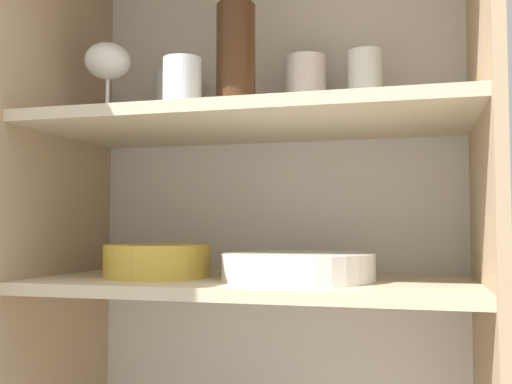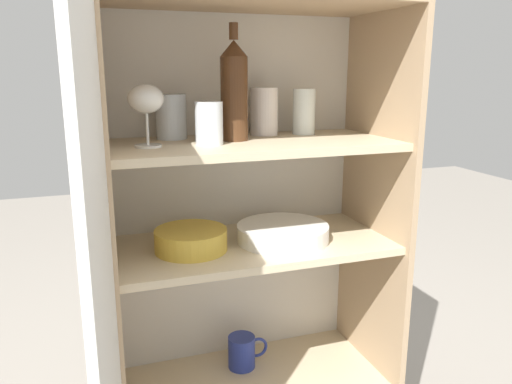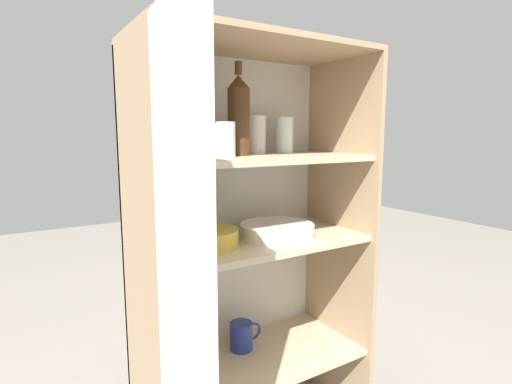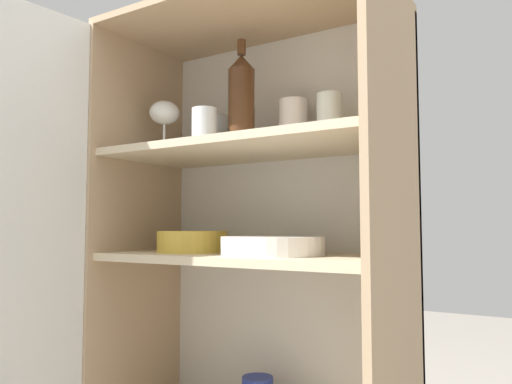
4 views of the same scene
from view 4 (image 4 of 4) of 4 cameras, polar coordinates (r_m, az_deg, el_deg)
The scene contains 15 objects.
cupboard_back_panel at distance 1.44m, azimuth 3.07°, elevation -8.80°, with size 0.78×0.02×1.33m, color silver.
cupboard_side_left at distance 1.52m, azimuth -13.23°, elevation -8.46°, with size 0.02×0.39×1.33m, color tan.
cupboard_side_right at distance 1.12m, azimuth 15.78°, elevation -9.99°, with size 0.02×0.39×1.33m, color tan.
cupboard_top_panel at distance 1.39m, azimuth -0.93°, elevation 19.51°, with size 0.78×0.39×0.02m, color tan.
shelf_board_middle at distance 1.28m, azimuth -0.96°, elevation -7.53°, with size 0.74×0.35×0.02m, color beige.
shelf_board_upper at distance 1.29m, azimuth -0.95°, elevation 4.93°, with size 0.74×0.35×0.02m, color beige.
cupboard_door at distance 1.30m, azimuth -26.44°, elevation -8.90°, with size 0.06×0.38×1.33m.
tumbler_glass_0 at distance 1.50m, azimuth -4.76°, elevation 6.34°, with size 0.08×0.08×0.12m.
tumbler_glass_1 at distance 1.35m, azimuth -5.91°, elevation 7.26°, with size 0.07×0.07×0.11m.
tumbler_glass_2 at distance 1.30m, azimuth 8.38°, elevation 8.27°, with size 0.06×0.06×0.13m.
tumbler_glass_3 at distance 1.37m, azimuth 4.28°, elevation 7.70°, with size 0.08×0.08×0.13m.
wine_glass_0 at distance 1.46m, azimuth -10.42°, elevation 8.67°, with size 0.09×0.09×0.15m.
wine_bottle at distance 1.37m, azimuth -1.68°, elevation 10.43°, with size 0.07×0.07×0.30m.
plate_stack_white at distance 1.22m, azimuth 1.94°, elevation -6.16°, with size 0.25×0.25×0.04m.
mixing_bowl_large at distance 1.37m, azimuth -7.30°, elevation -5.52°, with size 0.19×0.19×0.06m.
Camera 4 is at (0.69, -0.90, 0.78)m, focal length 35.00 mm.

